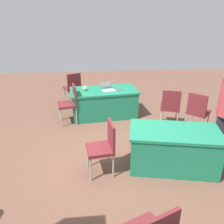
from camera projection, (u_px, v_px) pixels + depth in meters
ground_plane at (115, 160)px, 4.39m from camera, size 14.40×14.40×0.00m
table_foreground at (104, 103)px, 6.15m from camera, size 1.83×1.07×0.73m
table_mid_right at (173, 149)px, 4.08m from camera, size 1.69×1.11×0.73m
chair_near_front at (198, 110)px, 5.17m from camera, size 0.62×0.62×0.98m
chair_tucked_left at (73, 86)px, 6.83m from camera, size 0.59×0.59×0.98m
chair_tucked_right at (104, 145)px, 3.87m from camera, size 0.49×0.49×0.95m
chair_by_pillar at (170, 105)px, 5.47m from camera, size 0.55×0.55×0.96m
chair_back_row at (70, 102)px, 5.67m from camera, size 0.52×0.52×0.97m
laptop_silver at (108, 89)px, 5.96m from camera, size 0.39×0.37×0.21m
yarn_ball at (85, 88)px, 5.93m from camera, size 0.11×0.11×0.11m
scissors_red at (119, 90)px, 5.98m from camera, size 0.15×0.15×0.01m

